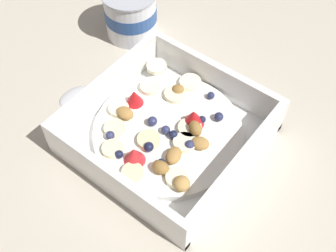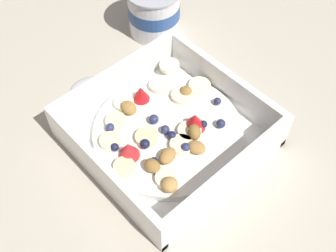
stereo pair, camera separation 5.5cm
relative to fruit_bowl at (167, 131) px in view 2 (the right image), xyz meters
name	(u,v)px [view 2 (the right image)]	position (x,y,z in m)	size (l,w,h in m)	color
ground_plane	(171,147)	(0.01, 0.00, -0.02)	(2.40, 2.40, 0.00)	beige
fruit_bowl	(167,131)	(0.00, 0.00, 0.00)	(0.22, 0.22, 0.06)	white
spoon	(101,76)	(-0.15, 0.00, -0.01)	(0.04, 0.17, 0.01)	silver
yogurt_cup	(154,11)	(-0.18, 0.13, 0.02)	(0.09, 0.09, 0.08)	white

